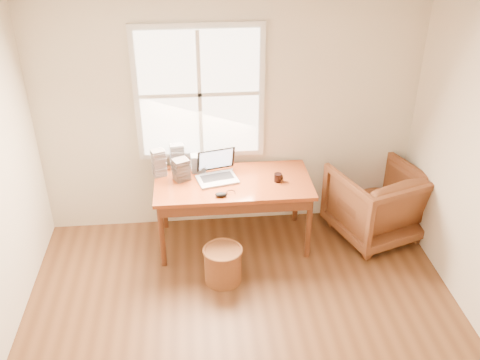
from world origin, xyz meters
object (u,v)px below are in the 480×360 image
at_px(wicker_stool, 223,265).
at_px(coffee_mug, 278,178).
at_px(desk, 233,183).
at_px(cd_stack_a, 177,155).
at_px(laptop, 217,168).
at_px(armchair, 376,202).

relative_size(wicker_stool, coffee_mug, 4.13).
relative_size(desk, coffee_mug, 18.31).
bearing_deg(desk, cd_stack_a, 147.85).
relative_size(wicker_stool, laptop, 0.88).
bearing_deg(laptop, armchair, -14.74).
relative_size(laptop, cd_stack_a, 1.44).
distance_m(armchair, wicker_stool, 1.83).
height_order(armchair, coffee_mug, coffee_mug).
height_order(desk, coffee_mug, coffee_mug).
xyz_separation_m(desk, armchair, (1.55, 0.00, -0.33)).
bearing_deg(cd_stack_a, coffee_mug, -21.45).
distance_m(desk, coffee_mug, 0.46).
relative_size(armchair, wicker_stool, 2.44).
height_order(armchair, wicker_stool, armchair).
distance_m(wicker_stool, cd_stack_a, 1.28).
height_order(desk, wicker_stool, desk).
bearing_deg(cd_stack_a, armchair, -9.50).
xyz_separation_m(wicker_stool, coffee_mug, (0.61, 0.58, 0.61)).
xyz_separation_m(desk, wicker_stool, (-0.15, -0.63, -0.55)).
bearing_deg(armchair, coffee_mug, -16.91).
bearing_deg(armchair, desk, -19.34).
xyz_separation_m(armchair, laptop, (-1.71, 0.03, 0.50)).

